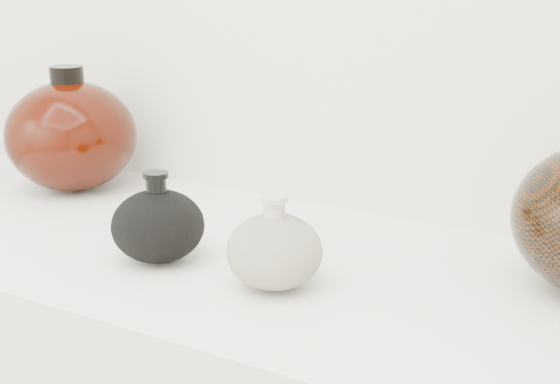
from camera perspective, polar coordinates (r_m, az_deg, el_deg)
The scene contains 3 objects.
black_gourd_vase at distance 1.02m, azimuth -8.92°, elevation -2.40°, with size 0.12×0.12×0.12m.
cream_gourd_vase at distance 0.92m, azimuth -0.41°, elevation -4.30°, with size 0.14×0.14×0.11m.
left_round_pot at distance 1.36m, azimuth -15.02°, elevation 4.03°, with size 0.28×0.28×0.21m.
Camera 1 is at (0.48, 0.14, 1.27)m, focal length 50.00 mm.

